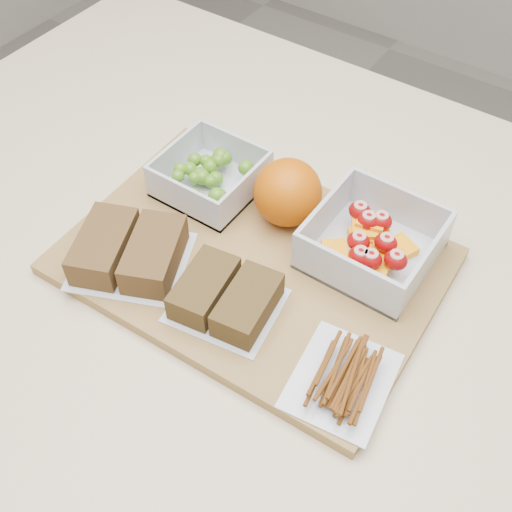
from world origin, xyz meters
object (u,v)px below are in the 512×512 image
object	(u,v)px
cutting_board	(252,261)
grape_container	(211,176)
fruit_container	(372,243)
sandwich_bag_left	(129,251)
pretzel_bag	(343,375)
sandwich_bag_center	(226,297)
orange	(288,193)

from	to	relation	value
cutting_board	grape_container	xyz separation A→B (m)	(-0.11, 0.07, 0.03)
fruit_container	sandwich_bag_left	world-z (taller)	fruit_container
cutting_board	pretzel_bag	distance (m)	0.19
sandwich_bag_left	sandwich_bag_center	world-z (taller)	sandwich_bag_left
fruit_container	orange	size ratio (longest dim) A/B	1.64
cutting_board	sandwich_bag_left	distance (m)	0.14
orange	fruit_container	bearing A→B (deg)	0.61
grape_container	orange	world-z (taller)	orange
fruit_container	sandwich_bag_center	xyz separation A→B (m)	(-0.10, -0.15, -0.00)
grape_container	sandwich_bag_left	bearing A→B (deg)	-90.78
grape_container	fruit_container	size ratio (longest dim) A/B	0.86
grape_container	orange	distance (m)	0.11
sandwich_bag_left	fruit_container	bearing A→B (deg)	36.37
orange	cutting_board	bearing A→B (deg)	-88.21
grape_container	pretzel_bag	distance (m)	0.31
orange	sandwich_bag_center	bearing A→B (deg)	-82.68
grape_container	sandwich_bag_left	world-z (taller)	grape_container
cutting_board	grape_container	bearing A→B (deg)	146.69
sandwich_bag_left	sandwich_bag_center	size ratio (longest dim) A/B	1.28
fruit_container	pretzel_bag	bearing A→B (deg)	-71.35
sandwich_bag_left	orange	bearing A→B (deg)	56.33
sandwich_bag_left	grape_container	bearing A→B (deg)	89.22
grape_container	sandwich_bag_left	distance (m)	0.15
grape_container	sandwich_bag_left	xyz separation A→B (m)	(-0.00, -0.15, -0.00)
cutting_board	sandwich_bag_left	bearing A→B (deg)	-144.22
sandwich_bag_center	grape_container	bearing A→B (deg)	131.76
cutting_board	fruit_container	distance (m)	0.14
grape_container	sandwich_bag_center	bearing A→B (deg)	-48.24
sandwich_bag_center	cutting_board	bearing A→B (deg)	102.92
cutting_board	sandwich_bag_center	bearing A→B (deg)	-78.89
orange	sandwich_bag_center	distance (m)	0.16
cutting_board	sandwich_bag_center	distance (m)	0.08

